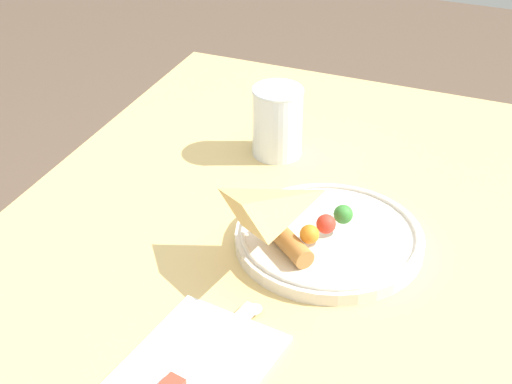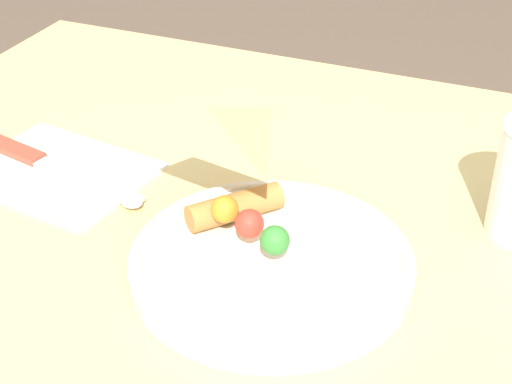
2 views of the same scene
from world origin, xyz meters
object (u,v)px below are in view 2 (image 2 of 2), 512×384
Objects in this scene: dining_table at (279,342)px; plate_pizza at (269,256)px; napkin_folded at (58,172)px; butter_knife at (49,165)px.

plate_pizza is (0.00, -0.04, 0.13)m from dining_table.
napkin_folded is 0.01m from butter_knife.
napkin_folded is at bearing 174.27° from dining_table.
butter_knife reaches higher than dining_table.
butter_knife is at bearing 168.17° from napkin_folded.
plate_pizza is at bearing -1.71° from butter_knife.
butter_knife is (-0.25, 0.03, 0.12)m from dining_table.
napkin_folded is at bearing 166.38° from plate_pizza.
dining_table is 4.53× the size of butter_knife.
napkin_folded is (-0.24, 0.06, -0.01)m from plate_pizza.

